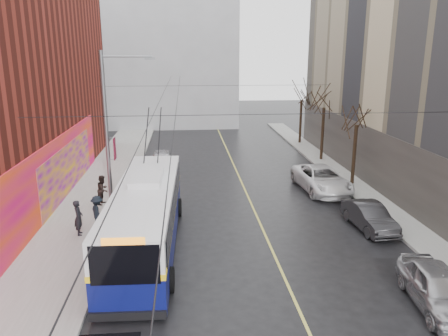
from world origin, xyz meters
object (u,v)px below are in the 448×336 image
object	(u,v)px
tree_near	(357,113)
parked_car_c	(322,179)
tree_far	(302,92)
trolleybus	(146,215)
parked_car_b	(369,217)
tree_mid	(325,98)
pedestrian_c	(98,212)
pedestrian_b	(103,190)
parked_car_a	(438,288)
following_car	(162,160)
pedestrian_a	(78,218)
streetlight_pole	(110,136)

from	to	relation	value
tree_near	parked_car_c	distance (m)	4.96
tree_far	trolleybus	world-z (taller)	tree_far
trolleybus	parked_car_b	bearing A→B (deg)	7.94
tree_mid	parked_car_b	size ratio (longest dim) A/B	1.64
pedestrian_c	parked_car_c	bearing A→B (deg)	-97.54
tree_near	pedestrian_b	xyz separation A→B (m)	(-16.32, -2.75, -3.95)
trolleybus	parked_car_c	size ratio (longest dim) A/B	2.16
tree_near	trolleybus	size ratio (longest dim) A/B	0.52
tree_far	parked_car_a	bearing A→B (deg)	-95.03
trolleybus	pedestrian_c	bearing A→B (deg)	141.52
parked_car_c	pedestrian_b	world-z (taller)	pedestrian_b
following_car	pedestrian_a	xyz separation A→B (m)	(-3.46, -12.57, 0.29)
following_car	streetlight_pole	bearing A→B (deg)	-100.68
following_car	pedestrian_a	size ratio (longest dim) A/B	2.47
tree_near	parked_car_b	distance (m)	8.88
pedestrian_c	trolleybus	bearing A→B (deg)	-159.99
tree_near	parked_car_b	xyz separation A→B (m)	(-2.00, -7.51, -4.31)
following_car	tree_far	bearing A→B (deg)	31.95
trolleybus	tree_far	bearing A→B (deg)	61.48
parked_car_a	following_car	size ratio (longest dim) A/B	1.00
streetlight_pole	pedestrian_a	world-z (taller)	streetlight_pole
trolleybus	pedestrian_a	xyz separation A→B (m)	(-3.44, 1.48, -0.59)
tree_near	trolleybus	distance (m)	16.24
streetlight_pole	parked_car_c	world-z (taller)	streetlight_pole
tree_mid	pedestrian_c	world-z (taller)	tree_mid
pedestrian_c	tree_near	bearing A→B (deg)	-97.64
tree_mid	tree_far	bearing A→B (deg)	90.00
pedestrian_c	tree_far	bearing A→B (deg)	-67.65
following_car	parked_car_c	bearing A→B (deg)	-31.63
tree_near	tree_far	bearing A→B (deg)	90.00
parked_car_c	pedestrian_b	size ratio (longest dim) A/B	3.27
following_car	pedestrian_b	xyz separation A→B (m)	(-3.06, -8.08, 0.28)
tree_far	following_car	xyz separation A→B (m)	(-13.26, -8.68, -4.39)
streetlight_pole	pedestrian_c	bearing A→B (deg)	-149.45
streetlight_pole	parked_car_a	bearing A→B (deg)	-34.52
pedestrian_a	pedestrian_b	bearing A→B (deg)	-15.20
parked_car_c	tree_far	bearing A→B (deg)	75.74
parked_car_b	pedestrian_a	bearing A→B (deg)	174.63
tree_near	parked_car_c	xyz separation A→B (m)	(-2.49, -0.99, -4.18)
tree_far	following_car	distance (m)	16.44
streetlight_pole	parked_car_b	xyz separation A→B (m)	(13.14, -1.51, -4.18)
pedestrian_c	tree_mid	bearing A→B (deg)	-79.54
streetlight_pole	trolleybus	size ratio (longest dim) A/B	0.73
streetlight_pole	following_car	size ratio (longest dim) A/B	2.05
streetlight_pole	tree_mid	world-z (taller)	streetlight_pole
parked_car_b	pedestrian_c	distance (m)	13.98
tree_mid	following_car	world-z (taller)	tree_mid
parked_car_b	pedestrian_b	size ratio (longest dim) A/B	2.31
pedestrian_a	pedestrian_b	size ratio (longest dim) A/B	1.01
pedestrian_a	pedestrian_c	world-z (taller)	pedestrian_a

